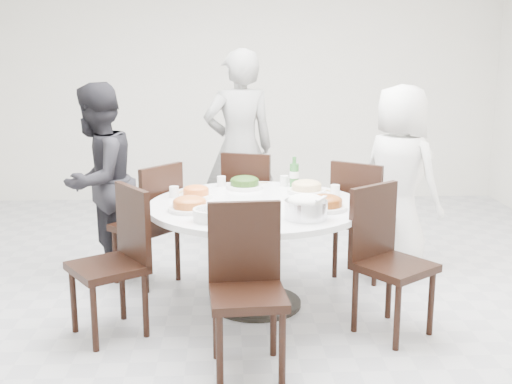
{
  "coord_description": "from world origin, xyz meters",
  "views": [
    {
      "loc": [
        -0.25,
        -4.64,
        1.81
      ],
      "look_at": [
        -0.05,
        -0.29,
        0.82
      ],
      "focal_mm": 45.0,
      "sensor_mm": 36.0,
      "label": 1
    }
  ],
  "objects_px": {
    "chair_ne": "(365,218)",
    "chair_s": "(248,292)",
    "dining_table": "(256,255)",
    "diner_middle": "(239,148)",
    "diner_right": "(399,179)",
    "diner_left": "(98,181)",
    "soup_bowl": "(212,214)",
    "chair_se": "(395,263)",
    "beverage_bottle": "(294,172)",
    "chair_nw": "(146,223)",
    "chair_sw": "(107,264)",
    "rice_bowl": "(306,210)",
    "chair_n": "(252,204)"
  },
  "relations": [
    {
      "from": "diner_middle",
      "to": "dining_table",
      "type": "bearing_deg",
      "value": 80.86
    },
    {
      "from": "rice_bowl",
      "to": "beverage_bottle",
      "type": "height_order",
      "value": "beverage_bottle"
    },
    {
      "from": "chair_s",
      "to": "rice_bowl",
      "type": "bearing_deg",
      "value": 50.51
    },
    {
      "from": "chair_nw",
      "to": "soup_bowl",
      "type": "bearing_deg",
      "value": 69.87
    },
    {
      "from": "chair_ne",
      "to": "chair_se",
      "type": "height_order",
      "value": "same"
    },
    {
      "from": "chair_sw",
      "to": "soup_bowl",
      "type": "height_order",
      "value": "chair_sw"
    },
    {
      "from": "chair_se",
      "to": "rice_bowl",
      "type": "relative_size",
      "value": 3.48
    },
    {
      "from": "dining_table",
      "to": "diner_left",
      "type": "xyz_separation_m",
      "value": [
        -1.22,
        0.7,
        0.4
      ]
    },
    {
      "from": "chair_ne",
      "to": "rice_bowl",
      "type": "distance_m",
      "value": 1.2
    },
    {
      "from": "chair_sw",
      "to": "chair_se",
      "type": "height_order",
      "value": "same"
    },
    {
      "from": "beverage_bottle",
      "to": "chair_sw",
      "type": "bearing_deg",
      "value": -144.14
    },
    {
      "from": "dining_table",
      "to": "chair_se",
      "type": "relative_size",
      "value": 1.58
    },
    {
      "from": "rice_bowl",
      "to": "chair_ne",
      "type": "bearing_deg",
      "value": 58.89
    },
    {
      "from": "chair_sw",
      "to": "diner_left",
      "type": "bearing_deg",
      "value": 159.17
    },
    {
      "from": "chair_ne",
      "to": "chair_s",
      "type": "relative_size",
      "value": 1.0
    },
    {
      "from": "dining_table",
      "to": "soup_bowl",
      "type": "relative_size",
      "value": 6.22
    },
    {
      "from": "chair_ne",
      "to": "chair_n",
      "type": "distance_m",
      "value": 1.01
    },
    {
      "from": "diner_middle",
      "to": "soup_bowl",
      "type": "xyz_separation_m",
      "value": [
        -0.21,
        -1.95,
        -0.11
      ]
    },
    {
      "from": "diner_right",
      "to": "diner_middle",
      "type": "xyz_separation_m",
      "value": [
        -1.28,
        0.79,
        0.14
      ]
    },
    {
      "from": "chair_nw",
      "to": "chair_sw",
      "type": "height_order",
      "value": "same"
    },
    {
      "from": "chair_s",
      "to": "beverage_bottle",
      "type": "height_order",
      "value": "beverage_bottle"
    },
    {
      "from": "chair_sw",
      "to": "diner_middle",
      "type": "relative_size",
      "value": 0.53
    },
    {
      "from": "chair_nw",
      "to": "chair_se",
      "type": "distance_m",
      "value": 1.97
    },
    {
      "from": "chair_nw",
      "to": "diner_middle",
      "type": "relative_size",
      "value": 0.53
    },
    {
      "from": "chair_se",
      "to": "diner_middle",
      "type": "relative_size",
      "value": 0.53
    },
    {
      "from": "diner_right",
      "to": "diner_left",
      "type": "height_order",
      "value": "diner_left"
    },
    {
      "from": "soup_bowl",
      "to": "beverage_bottle",
      "type": "relative_size",
      "value": 0.99
    },
    {
      "from": "chair_ne",
      "to": "diner_middle",
      "type": "height_order",
      "value": "diner_middle"
    },
    {
      "from": "chair_s",
      "to": "rice_bowl",
      "type": "relative_size",
      "value": 3.48
    },
    {
      "from": "dining_table",
      "to": "chair_ne",
      "type": "relative_size",
      "value": 1.58
    },
    {
      "from": "chair_ne",
      "to": "rice_bowl",
      "type": "height_order",
      "value": "chair_ne"
    },
    {
      "from": "dining_table",
      "to": "chair_nw",
      "type": "height_order",
      "value": "chair_nw"
    },
    {
      "from": "chair_se",
      "to": "rice_bowl",
      "type": "height_order",
      "value": "chair_se"
    },
    {
      "from": "chair_se",
      "to": "beverage_bottle",
      "type": "xyz_separation_m",
      "value": [
        -0.54,
        0.99,
        0.4
      ]
    },
    {
      "from": "diner_middle",
      "to": "beverage_bottle",
      "type": "xyz_separation_m",
      "value": [
        0.4,
        -1.04,
        -0.03
      ]
    },
    {
      "from": "beverage_bottle",
      "to": "dining_table",
      "type": "bearing_deg",
      "value": -122.81
    },
    {
      "from": "soup_bowl",
      "to": "chair_sw",
      "type": "bearing_deg",
      "value": -179.18
    },
    {
      "from": "dining_table",
      "to": "diner_middle",
      "type": "relative_size",
      "value": 0.83
    },
    {
      "from": "chair_s",
      "to": "soup_bowl",
      "type": "xyz_separation_m",
      "value": [
        -0.2,
        0.53,
        0.31
      ]
    },
    {
      "from": "chair_ne",
      "to": "chair_n",
      "type": "height_order",
      "value": "same"
    },
    {
      "from": "diner_left",
      "to": "chair_nw",
      "type": "bearing_deg",
      "value": 85.79
    },
    {
      "from": "diner_right",
      "to": "rice_bowl",
      "type": "height_order",
      "value": "diner_right"
    },
    {
      "from": "dining_table",
      "to": "soup_bowl",
      "type": "xyz_separation_m",
      "value": [
        -0.3,
        -0.43,
        0.41
      ]
    },
    {
      "from": "diner_left",
      "to": "rice_bowl",
      "type": "bearing_deg",
      "value": 75.27
    },
    {
      "from": "chair_s",
      "to": "rice_bowl",
      "type": "xyz_separation_m",
      "value": [
        0.39,
        0.54,
        0.33
      ]
    },
    {
      "from": "chair_se",
      "to": "diner_left",
      "type": "distance_m",
      "value": 2.41
    },
    {
      "from": "diner_middle",
      "to": "soup_bowl",
      "type": "relative_size",
      "value": 7.45
    },
    {
      "from": "chair_sw",
      "to": "diner_middle",
      "type": "height_order",
      "value": "diner_middle"
    },
    {
      "from": "chair_s",
      "to": "diner_left",
      "type": "xyz_separation_m",
      "value": [
        -1.13,
        1.65,
        0.3
      ]
    },
    {
      "from": "chair_ne",
      "to": "chair_se",
      "type": "relative_size",
      "value": 1.0
    }
  ]
}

